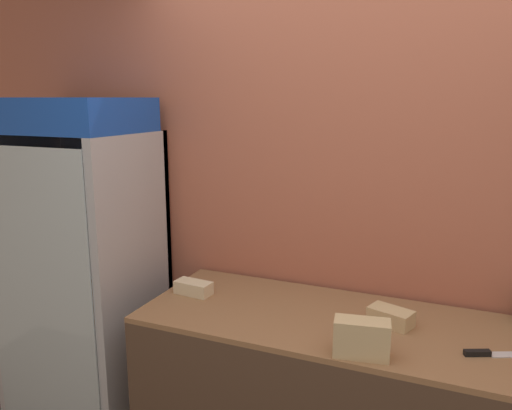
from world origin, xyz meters
TOP-DOWN VIEW (x-y plane):
  - wall_back at (0.01, 1.31)m, footprint 5.20×0.10m
  - beverage_cooler at (-1.57, 0.99)m, footprint 0.78×0.64m
  - sandwich_stack_bottom at (0.08, 0.62)m, footprint 0.22×0.13m
  - sandwich_stack_middle at (0.08, 0.62)m, footprint 0.22×0.13m
  - sandwich_flat_left at (-0.83, 0.92)m, footprint 0.19×0.11m
  - sandwich_flat_right at (0.14, 0.95)m, footprint 0.21×0.16m
  - chefs_knife at (0.56, 0.83)m, footprint 0.33×0.17m

SIDE VIEW (x-z plane):
  - chefs_knife at x=0.56m, z-range 0.87..0.89m
  - sandwich_flat_left at x=-0.83m, z-range 0.87..0.94m
  - sandwich_flat_right at x=0.14m, z-range 0.87..0.95m
  - sandwich_stack_bottom at x=0.08m, z-range 0.87..0.95m
  - sandwich_stack_middle at x=0.08m, z-range 0.95..1.02m
  - beverage_cooler at x=-1.57m, z-range 0.09..1.94m
  - wall_back at x=0.01m, z-range 0.01..2.71m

